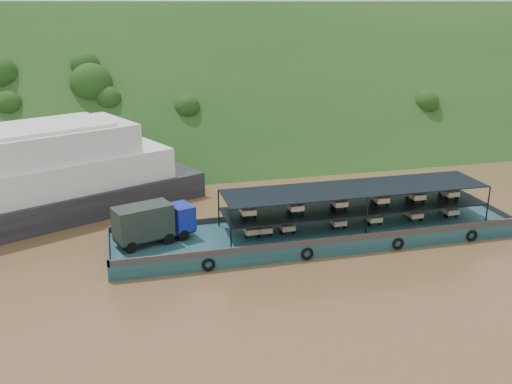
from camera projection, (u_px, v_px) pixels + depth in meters
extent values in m
plane|color=brown|center=(286.00, 235.00, 50.75)|extent=(160.00, 160.00, 0.00)
cube|color=#173A15|center=(213.00, 143.00, 83.82)|extent=(140.00, 39.60, 39.60)
cube|color=#143946|center=(316.00, 234.00, 49.27)|extent=(35.00, 7.00, 1.20)
cube|color=#592D19|center=(303.00, 212.00, 52.12)|extent=(35.00, 0.20, 0.50)
cube|color=#592D19|center=(330.00, 240.00, 45.87)|extent=(35.00, 0.20, 0.50)
cube|color=#592D19|center=(492.00, 208.00, 53.12)|extent=(0.20, 7.00, 0.50)
cube|color=#592D19|center=(108.00, 246.00, 44.87)|extent=(0.20, 7.00, 0.50)
torus|color=black|center=(209.00, 265.00, 43.65)|extent=(1.06, 0.26, 1.06)
torus|color=black|center=(307.00, 254.00, 45.55)|extent=(1.06, 0.26, 1.06)
torus|color=black|center=(398.00, 244.00, 47.44)|extent=(1.06, 0.26, 1.06)
torus|color=black|center=(472.00, 236.00, 49.10)|extent=(1.06, 0.26, 1.06)
cylinder|color=black|center=(131.00, 247.00, 44.03)|extent=(0.99, 0.61, 0.93)
cylinder|color=black|center=(122.00, 239.00, 45.59)|extent=(0.99, 0.61, 0.93)
cylinder|color=black|center=(169.00, 239.00, 45.66)|extent=(0.99, 0.61, 0.93)
cylinder|color=black|center=(159.00, 231.00, 47.23)|extent=(0.99, 0.61, 0.93)
cylinder|color=black|center=(183.00, 235.00, 46.34)|extent=(0.99, 0.61, 0.93)
cylinder|color=black|center=(173.00, 227.00, 47.90)|extent=(0.99, 0.61, 0.93)
cube|color=black|center=(155.00, 235.00, 46.02)|extent=(6.67, 3.96, 0.19)
cube|color=navy|center=(182.00, 217.00, 46.93)|extent=(2.22, 2.63, 2.05)
cube|color=black|center=(190.00, 211.00, 47.22)|extent=(0.65, 1.79, 0.84)
cube|color=black|center=(143.00, 222.00, 45.11)|extent=(4.96, 3.55, 2.61)
cube|color=black|center=(354.00, 206.00, 49.38)|extent=(23.00, 5.00, 0.12)
cube|color=black|center=(355.00, 188.00, 48.86)|extent=(23.00, 5.00, 0.08)
cylinder|color=black|center=(231.00, 229.00, 44.36)|extent=(0.12, 0.12, 3.30)
cylinder|color=black|center=(219.00, 208.00, 48.96)|extent=(0.12, 0.12, 3.30)
cylinder|color=black|center=(367.00, 216.00, 47.09)|extent=(0.12, 0.12, 3.30)
cylinder|color=black|center=(343.00, 197.00, 51.68)|extent=(0.12, 0.12, 3.30)
cylinder|color=black|center=(488.00, 205.00, 49.81)|extent=(0.12, 0.12, 3.30)
cylinder|color=black|center=(455.00, 188.00, 54.40)|extent=(0.12, 0.12, 3.30)
cylinder|color=black|center=(247.00, 227.00, 48.57)|extent=(0.12, 0.52, 0.52)
cylinder|color=black|center=(246.00, 235.00, 46.80)|extent=(0.14, 0.52, 0.52)
cylinder|color=black|center=(258.00, 234.00, 47.04)|extent=(0.14, 0.52, 0.52)
cube|color=tan|center=(251.00, 229.00, 47.13)|extent=(1.15, 1.50, 0.44)
cube|color=red|center=(248.00, 223.00, 48.13)|extent=(0.55, 0.80, 0.80)
cube|color=red|center=(248.00, 218.00, 47.79)|extent=(0.50, 0.10, 0.10)
cylinder|color=black|center=(281.00, 224.00, 49.30)|extent=(0.12, 0.52, 0.52)
cylinder|color=black|center=(282.00, 232.00, 47.53)|extent=(0.14, 0.52, 0.52)
cylinder|color=black|center=(293.00, 231.00, 47.76)|extent=(0.14, 0.52, 0.52)
cube|color=tan|center=(286.00, 226.00, 47.86)|extent=(1.15, 1.50, 0.44)
cube|color=#B7230C|center=(283.00, 219.00, 48.86)|extent=(0.55, 0.80, 0.80)
cube|color=#B7230C|center=(283.00, 215.00, 48.52)|extent=(0.50, 0.10, 0.10)
cylinder|color=black|center=(331.00, 219.00, 50.39)|extent=(0.12, 0.52, 0.52)
cylinder|color=black|center=(334.00, 227.00, 48.62)|extent=(0.14, 0.52, 0.52)
cylinder|color=black|center=(344.00, 226.00, 48.86)|extent=(0.14, 0.52, 0.52)
cube|color=#CBBB90|center=(338.00, 221.00, 48.95)|extent=(1.15, 1.50, 0.44)
cube|color=red|center=(333.00, 214.00, 49.95)|extent=(0.55, 0.80, 0.80)
cube|color=red|center=(334.00, 210.00, 49.61)|extent=(0.50, 0.10, 0.10)
cylinder|color=black|center=(366.00, 216.00, 51.18)|extent=(0.12, 0.52, 0.52)
cylinder|color=black|center=(369.00, 223.00, 49.41)|extent=(0.14, 0.52, 0.52)
cylinder|color=black|center=(380.00, 222.00, 49.64)|extent=(0.14, 0.52, 0.52)
cube|color=beige|center=(373.00, 218.00, 49.74)|extent=(1.15, 1.50, 0.44)
cube|color=#B21C0B|center=(368.00, 211.00, 50.74)|extent=(0.55, 0.80, 0.80)
cube|color=#B21C0B|center=(369.00, 207.00, 50.40)|extent=(0.50, 0.10, 0.10)
cylinder|color=black|center=(405.00, 212.00, 52.11)|extent=(0.12, 0.52, 0.52)
cylinder|color=black|center=(410.00, 219.00, 50.34)|extent=(0.14, 0.52, 0.52)
cylinder|color=black|center=(420.00, 218.00, 50.58)|extent=(0.14, 0.52, 0.52)
cube|color=#C5B08B|center=(414.00, 214.00, 50.67)|extent=(1.15, 1.50, 0.44)
cube|color=#B7220C|center=(408.00, 207.00, 51.67)|extent=(0.55, 0.80, 0.80)
cube|color=#B7220C|center=(409.00, 203.00, 51.33)|extent=(0.50, 0.10, 0.10)
cylinder|color=black|center=(440.00, 208.00, 52.96)|extent=(0.12, 0.52, 0.52)
cylinder|color=black|center=(446.00, 215.00, 51.19)|extent=(0.14, 0.52, 0.52)
cylinder|color=black|center=(456.00, 214.00, 51.43)|extent=(0.14, 0.52, 0.52)
cube|color=beige|center=(450.00, 210.00, 51.52)|extent=(1.15, 1.50, 0.44)
cube|color=red|center=(443.00, 204.00, 52.52)|extent=(0.55, 0.80, 0.80)
cube|color=red|center=(445.00, 200.00, 52.18)|extent=(0.50, 0.10, 0.10)
cylinder|color=black|center=(259.00, 226.00, 48.83)|extent=(0.12, 0.52, 0.52)
cylinder|color=black|center=(259.00, 234.00, 47.06)|extent=(0.14, 0.52, 0.52)
cylinder|color=black|center=(271.00, 233.00, 47.29)|extent=(0.14, 0.52, 0.52)
cube|color=tan|center=(264.00, 228.00, 47.39)|extent=(1.15, 1.50, 0.44)
cube|color=#B7230C|center=(260.00, 221.00, 48.39)|extent=(0.55, 0.80, 0.80)
cube|color=#B7230C|center=(261.00, 217.00, 48.05)|extent=(0.50, 0.10, 0.10)
cylinder|color=black|center=(244.00, 208.00, 47.96)|extent=(0.12, 0.52, 0.52)
cylinder|color=black|center=(243.00, 216.00, 46.19)|extent=(0.14, 0.52, 0.52)
cylinder|color=black|center=(255.00, 215.00, 46.43)|extent=(0.14, 0.52, 0.52)
cube|color=#C1BB88|center=(248.00, 210.00, 46.52)|extent=(1.15, 1.50, 0.44)
cube|color=navy|center=(244.00, 204.00, 47.52)|extent=(0.55, 0.80, 0.80)
cube|color=navy|center=(245.00, 199.00, 47.18)|extent=(0.50, 0.10, 0.10)
cylinder|color=black|center=(290.00, 204.00, 48.93)|extent=(0.12, 0.52, 0.52)
cylinder|color=black|center=(291.00, 212.00, 47.16)|extent=(0.14, 0.52, 0.52)
cylinder|color=black|center=(302.00, 211.00, 47.40)|extent=(0.14, 0.52, 0.52)
cube|color=beige|center=(295.00, 206.00, 47.49)|extent=(1.15, 1.50, 0.44)
cube|color=#1B1EA6|center=(291.00, 200.00, 48.49)|extent=(0.55, 0.80, 0.80)
cube|color=#1B1EA6|center=(292.00, 195.00, 48.15)|extent=(0.50, 0.10, 0.10)
cylinder|color=black|center=(332.00, 200.00, 49.85)|extent=(0.12, 0.52, 0.52)
cylinder|color=black|center=(335.00, 208.00, 48.08)|extent=(0.14, 0.52, 0.52)
cylinder|color=black|center=(346.00, 207.00, 48.32)|extent=(0.14, 0.52, 0.52)
cube|color=#CBB88F|center=(339.00, 202.00, 48.41)|extent=(1.15, 1.50, 0.44)
cube|color=red|center=(334.00, 196.00, 49.41)|extent=(0.55, 0.80, 0.80)
cube|color=red|center=(335.00, 191.00, 49.07)|extent=(0.50, 0.10, 0.10)
cylinder|color=black|center=(373.00, 197.00, 50.76)|extent=(0.12, 0.52, 0.52)
cylinder|color=black|center=(376.00, 204.00, 48.99)|extent=(0.14, 0.52, 0.52)
cylinder|color=black|center=(387.00, 203.00, 49.23)|extent=(0.14, 0.52, 0.52)
cube|color=beige|center=(380.00, 198.00, 49.32)|extent=(1.15, 1.50, 0.44)
cube|color=beige|center=(374.00, 192.00, 50.32)|extent=(0.55, 0.80, 0.80)
cube|color=beige|center=(376.00, 188.00, 49.98)|extent=(0.50, 0.10, 0.10)
cylinder|color=black|center=(408.00, 194.00, 51.58)|extent=(0.12, 0.52, 0.52)
cylinder|color=black|center=(413.00, 201.00, 49.81)|extent=(0.14, 0.52, 0.52)
cylinder|color=black|center=(423.00, 200.00, 50.05)|extent=(0.14, 0.52, 0.52)
cube|color=#CBBA90|center=(416.00, 195.00, 50.14)|extent=(1.15, 1.50, 0.44)
cube|color=red|center=(410.00, 189.00, 51.14)|extent=(0.55, 0.80, 0.80)
cube|color=red|center=(411.00, 185.00, 50.80)|extent=(0.50, 0.10, 0.10)
cylinder|color=black|center=(440.00, 191.00, 52.37)|extent=(0.12, 0.52, 0.52)
cylinder|color=black|center=(446.00, 198.00, 50.60)|extent=(0.14, 0.52, 0.52)
cylinder|color=black|center=(456.00, 197.00, 50.83)|extent=(0.14, 0.52, 0.52)
cube|color=#C5BB8B|center=(450.00, 192.00, 50.93)|extent=(1.15, 1.50, 0.44)
cube|color=#C7C08D|center=(443.00, 187.00, 51.93)|extent=(0.55, 0.80, 0.80)
cube|color=#C7C08D|center=(445.00, 182.00, 51.59)|extent=(0.50, 0.10, 0.10)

